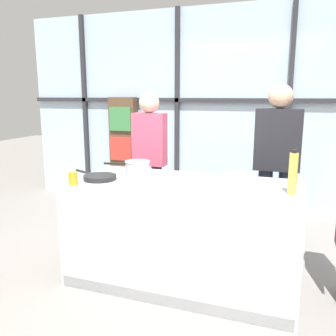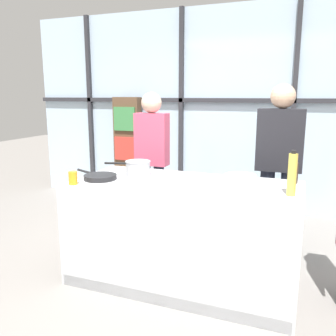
% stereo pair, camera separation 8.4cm
% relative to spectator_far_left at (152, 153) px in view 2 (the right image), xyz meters
% --- Properties ---
extents(ground_plane, '(18.00, 18.00, 0.00)m').
position_rel_spectator_far_left_xyz_m(ground_plane, '(0.70, -0.93, -0.96)').
color(ground_plane, gray).
extents(back_window_wall, '(6.40, 0.10, 2.80)m').
position_rel_spectator_far_left_xyz_m(back_window_wall, '(0.70, 1.27, 0.45)').
color(back_window_wall, silver).
rests_on(back_window_wall, ground_plane).
extents(bookshelf, '(0.40, 0.19, 1.58)m').
position_rel_spectator_far_left_xyz_m(bookshelf, '(-0.88, 1.09, -0.16)').
color(bookshelf, brown).
rests_on(bookshelf, ground_plane).
extents(demo_island, '(1.91, 0.93, 0.88)m').
position_rel_spectator_far_left_xyz_m(demo_island, '(0.70, -0.93, -0.52)').
color(demo_island, silver).
rests_on(demo_island, ground_plane).
extents(spectator_far_left, '(0.38, 0.23, 1.64)m').
position_rel_spectator_far_left_xyz_m(spectator_far_left, '(0.00, 0.00, 0.00)').
color(spectator_far_left, '#232838').
rests_on(spectator_far_left, ground_plane).
extents(spectator_center_left, '(0.45, 0.24, 1.72)m').
position_rel_spectator_far_left_xyz_m(spectator_center_left, '(1.40, 0.00, 0.02)').
color(spectator_center_left, '#232838').
rests_on(spectator_center_left, ground_plane).
extents(frying_pan, '(0.49, 0.31, 0.04)m').
position_rel_spectator_far_left_xyz_m(frying_pan, '(-0.05, -1.05, -0.05)').
color(frying_pan, '#232326').
rests_on(frying_pan, demo_island).
extents(saucepan, '(0.42, 0.23, 0.14)m').
position_rel_spectator_far_left_xyz_m(saucepan, '(0.21, -0.80, -0.00)').
color(saucepan, silver).
rests_on(saucepan, demo_island).
extents(white_plate, '(0.26, 0.26, 0.01)m').
position_rel_spectator_far_left_xyz_m(white_plate, '(1.18, -1.23, -0.07)').
color(white_plate, white).
rests_on(white_plate, demo_island).
extents(mixing_bowl, '(0.27, 0.27, 0.08)m').
position_rel_spectator_far_left_xyz_m(mixing_bowl, '(1.14, -0.77, -0.03)').
color(mixing_bowl, silver).
rests_on(mixing_bowl, demo_island).
extents(oil_bottle, '(0.07, 0.07, 0.34)m').
position_rel_spectator_far_left_xyz_m(oil_bottle, '(1.56, -0.99, 0.09)').
color(oil_bottle, '#E0CC4C').
rests_on(oil_bottle, demo_island).
extents(pepper_grinder, '(0.06, 0.06, 0.21)m').
position_rel_spectator_far_left_xyz_m(pepper_grinder, '(1.57, -0.58, 0.02)').
color(pepper_grinder, '#332319').
rests_on(pepper_grinder, demo_island).
extents(juice_glass_near, '(0.07, 0.07, 0.11)m').
position_rel_spectator_far_left_xyz_m(juice_glass_near, '(-0.16, -1.29, -0.02)').
color(juice_glass_near, orange).
rests_on(juice_glass_near, demo_island).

